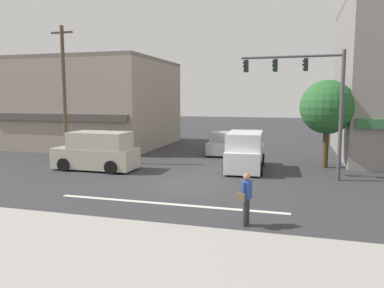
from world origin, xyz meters
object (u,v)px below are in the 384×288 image
object	(u,v)px
street_tree	(327,107)
van_approaching_near	(245,152)
traffic_light_mast	(313,91)
sedan_crossing_rightbound	(223,144)
utility_pole_near_left	(64,93)
van_crossing_leftbound	(97,152)
pedestrian_foreground_with_bag	(246,196)

from	to	relation	value
street_tree	van_approaching_near	xyz separation A→B (m)	(-4.32, -1.90, -2.43)
traffic_light_mast	sedan_crossing_rightbound	bearing A→B (deg)	129.62
street_tree	utility_pole_near_left	size ratio (longest dim) A/B	0.61
van_crossing_leftbound	pedestrian_foreground_with_bag	bearing A→B (deg)	-37.04
van_approaching_near	sedan_crossing_rightbound	bearing A→B (deg)	112.90
traffic_light_mast	sedan_crossing_rightbound	distance (m)	9.68
van_crossing_leftbound	street_tree	bearing A→B (deg)	18.65
traffic_light_mast	sedan_crossing_rightbound	size ratio (longest dim) A/B	1.49
traffic_light_mast	pedestrian_foreground_with_bag	xyz separation A→B (m)	(-2.13, -7.71, -3.35)
sedan_crossing_rightbound	van_crossing_leftbound	xyz separation A→B (m)	(-5.57, -7.71, 0.29)
traffic_light_mast	van_approaching_near	bearing A→B (deg)	157.18
van_approaching_near	van_crossing_leftbound	world-z (taller)	same
traffic_light_mast	van_crossing_leftbound	distance (m)	11.80
street_tree	sedan_crossing_rightbound	distance (m)	8.03
traffic_light_mast	van_crossing_leftbound	size ratio (longest dim) A/B	1.35
utility_pole_near_left	van_approaching_near	xyz separation A→B (m)	(10.76, 0.85, -3.23)
street_tree	pedestrian_foreground_with_bag	bearing A→B (deg)	-105.38
utility_pole_near_left	traffic_light_mast	distance (m)	14.18
utility_pole_near_left	traffic_light_mast	size ratio (longest dim) A/B	1.32
pedestrian_foreground_with_bag	utility_pole_near_left	bearing A→B (deg)	145.46
traffic_light_mast	van_crossing_leftbound	xyz separation A→B (m)	(-11.30, -0.78, -3.30)
van_approaching_near	pedestrian_foreground_with_bag	distance (m)	9.23
street_tree	sedan_crossing_rightbound	bearing A→B (deg)	151.62
traffic_light_mast	sedan_crossing_rightbound	world-z (taller)	traffic_light_mast
utility_pole_near_left	van_crossing_leftbound	distance (m)	4.54
street_tree	van_approaching_near	size ratio (longest dim) A/B	1.06
traffic_light_mast	van_approaching_near	distance (m)	4.96
street_tree	sedan_crossing_rightbound	world-z (taller)	street_tree
utility_pole_near_left	pedestrian_foreground_with_bag	world-z (taller)	utility_pole_near_left
traffic_light_mast	pedestrian_foreground_with_bag	distance (m)	8.67
traffic_light_mast	pedestrian_foreground_with_bag	size ratio (longest dim) A/B	3.71
utility_pole_near_left	traffic_light_mast	bearing A→B (deg)	-2.36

